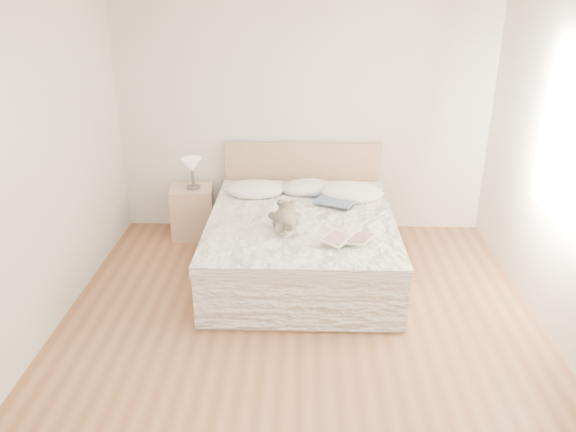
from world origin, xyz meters
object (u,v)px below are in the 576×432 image
at_px(table_lamp, 192,167).
at_px(teddy_bear, 284,225).
at_px(bed, 301,240).
at_px(childrens_book, 348,239).
at_px(nightstand, 193,212).
at_px(photo_book, 264,187).

relative_size(table_lamp, teddy_bear, 0.93).
height_order(bed, teddy_bear, bed).
bearing_deg(teddy_bear, table_lamp, 130.42).
bearing_deg(table_lamp, bed, -32.64).
bearing_deg(childrens_book, nightstand, 167.35).
height_order(table_lamp, childrens_book, table_lamp).
bearing_deg(photo_book, teddy_bear, -114.98).
bearing_deg(table_lamp, childrens_book, -41.79).
distance_m(bed, childrens_book, 0.83).
relative_size(bed, photo_book, 6.01).
relative_size(table_lamp, photo_book, 0.93).
xyz_separation_m(nightstand, table_lamp, (0.03, -0.01, 0.52)).
bearing_deg(childrens_book, photo_book, 151.11).
height_order(nightstand, childrens_book, childrens_book).
distance_m(nightstand, childrens_book, 2.16).
bearing_deg(childrens_book, table_lamp, 167.01).
height_order(table_lamp, teddy_bear, table_lamp).
distance_m(table_lamp, childrens_book, 2.11).
distance_m(nightstand, table_lamp, 0.52).
distance_m(nightstand, photo_book, 0.89).
relative_size(table_lamp, childrens_book, 0.82).
xyz_separation_m(nightstand, photo_book, (0.80, -0.15, 0.35)).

